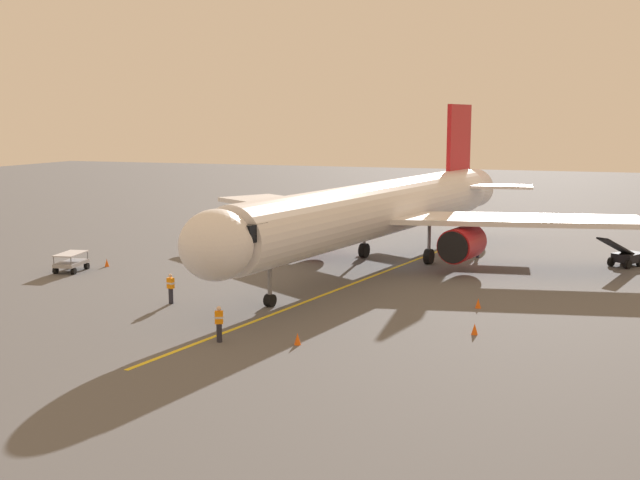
{
  "coord_description": "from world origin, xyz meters",
  "views": [
    {
      "loc": [
        -12.85,
        53.89,
        10.31
      ],
      "look_at": [
        2.93,
        9.07,
        3.0
      ],
      "focal_mm": 44.39,
      "sensor_mm": 36.0,
      "label": 1
    }
  ],
  "objects": [
    {
      "name": "safety_cone_wing_port",
      "position": [
        -0.16,
        20.99,
        0.28
      ],
      "size": [
        0.32,
        0.32,
        0.55
      ],
      "primitive_type": "cone",
      "color": "#F2590F",
      "rests_on": "ground"
    },
    {
      "name": "ground_crew_wing_walker",
      "position": [
        -4.64,
        -4.96,
        0.89
      ],
      "size": [
        0.38,
        0.46,
        1.71
      ],
      "color": "#23232D",
      "rests_on": "ground"
    },
    {
      "name": "belt_loader_portside",
      "position": [
        -15.03,
        -5.03,
        0.71
      ],
      "size": [
        3.49,
        4.49,
        2.32
      ],
      "color": "black",
      "rests_on": "ground"
    },
    {
      "name": "airplane",
      "position": [
        1.37,
        0.94,
        4.0
      ],
      "size": [
        34.18,
        40.14,
        11.5
      ],
      "color": "white",
      "rests_on": "ground"
    },
    {
      "name": "ground_crew_loader",
      "position": [
        9.49,
        15.72,
        0.89
      ],
      "size": [
        0.44,
        0.31,
        1.71
      ],
      "color": "#23232D",
      "rests_on": "ground"
    },
    {
      "name": "safety_cone_nose_left",
      "position": [
        -7.6,
        16.53,
        0.28
      ],
      "size": [
        0.32,
        0.32,
        0.55
      ],
      "primitive_type": "cone",
      "color": "#F2590F",
      "rests_on": "ground"
    },
    {
      "name": "safety_cone_wing_starboard",
      "position": [
        19.48,
        7.28,
        0.28
      ],
      "size": [
        0.32,
        0.32,
        0.55
      ],
      "primitive_type": "cone",
      "color": "#F2590F",
      "rests_on": "ground"
    },
    {
      "name": "apron_lead_in_line",
      "position": [
        1.42,
        7.22,
        0.01
      ],
      "size": [
        7.8,
        39.32,
        0.01
      ],
      "primitive_type": "cube",
      "rotation": [
        0.0,
        0.0,
        -0.19
      ],
      "color": "yellow",
      "rests_on": "ground"
    },
    {
      "name": "ground_crew_marshaller",
      "position": [
        3.44,
        21.77,
        0.89
      ],
      "size": [
        0.47,
        0.39,
        1.71
      ],
      "color": "#23232D",
      "rests_on": "ground"
    },
    {
      "name": "baggage_cart_near_nose",
      "position": [
        20.73,
        9.59,
        0.66
      ],
      "size": [
        1.91,
        2.79,
        1.27
      ],
      "color": "#9E9EA3",
      "rests_on": "ground"
    },
    {
      "name": "ground_plane",
      "position": [
        0.0,
        0.0,
        0.0
      ],
      "size": [
        220.0,
        220.0,
        0.0
      ],
      "primitive_type": "plane",
      "color": "#565659"
    },
    {
      "name": "safety_cone_nose_right",
      "position": [
        -6.98,
        11.03,
        0.28
      ],
      "size": [
        0.32,
        0.32,
        0.55
      ],
      "primitive_type": "cone",
      "color": "#F2590F",
      "rests_on": "ground"
    }
  ]
}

